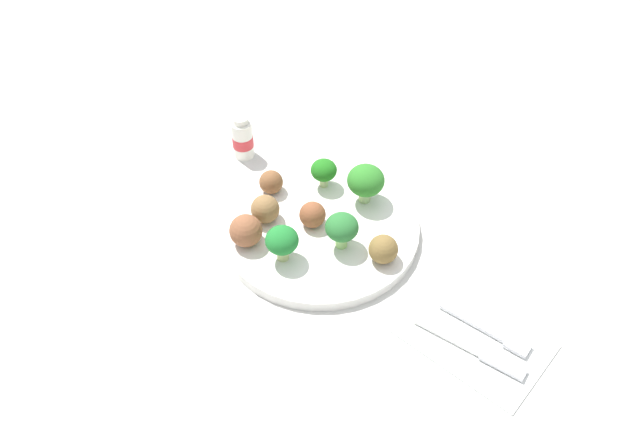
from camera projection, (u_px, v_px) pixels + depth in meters
ground_plane at (320, 231)px, 0.92m from camera, size 4.00×4.00×0.00m
plate at (320, 227)px, 0.92m from camera, size 0.28×0.28×0.02m
broccoli_floret_back_left at (324, 171)px, 0.94m from camera, size 0.04×0.04×0.05m
broccoli_floret_front_left at (366, 181)px, 0.92m from camera, size 0.05×0.05×0.06m
broccoli_floret_mid_left at (282, 241)px, 0.84m from camera, size 0.04×0.04×0.05m
broccoli_floret_front_right at (342, 228)px, 0.86m from camera, size 0.05×0.05×0.05m
meatball_mid_right at (265, 209)px, 0.90m from camera, size 0.04×0.04×0.04m
meatball_front_left at (271, 182)px, 0.94m from camera, size 0.04×0.04×0.04m
meatball_back_left at (246, 231)px, 0.87m from camera, size 0.05×0.05×0.05m
meatball_far_rim at (313, 215)px, 0.90m from camera, size 0.04×0.04×0.04m
meatball_mid_left at (384, 249)px, 0.85m from camera, size 0.04×0.04×0.04m
napkin at (475, 338)px, 0.79m from camera, size 0.18×0.13×0.01m
fork at (489, 330)px, 0.80m from camera, size 0.12×0.02×0.01m
knife at (474, 348)px, 0.78m from camera, size 0.15×0.03×0.01m
yogurt_bottle at (243, 138)px, 1.01m from camera, size 0.03×0.03×0.07m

